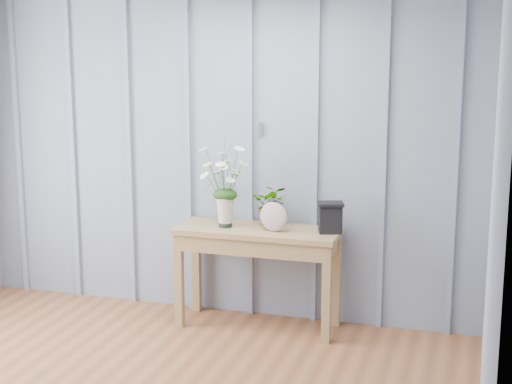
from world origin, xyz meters
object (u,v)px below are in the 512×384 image
(sideboard, at_px, (258,243))
(daisy_vase, at_px, (225,175))
(felt_disc_vessel, at_px, (274,217))
(carved_box, at_px, (330,217))

(sideboard, relative_size, daisy_vase, 1.93)
(felt_disc_vessel, bearing_deg, daisy_vase, -174.27)
(sideboard, xyz_separation_m, carved_box, (0.53, 0.03, 0.23))
(daisy_vase, distance_m, felt_disc_vessel, 0.47)
(daisy_vase, relative_size, felt_disc_vessel, 2.90)
(felt_disc_vessel, bearing_deg, sideboard, 167.45)
(sideboard, height_order, daisy_vase, daisy_vase)
(sideboard, relative_size, carved_box, 5.43)
(daisy_vase, height_order, carved_box, daisy_vase)
(daisy_vase, height_order, felt_disc_vessel, daisy_vase)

